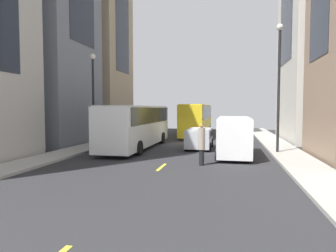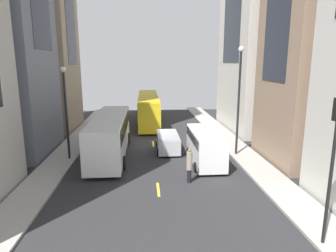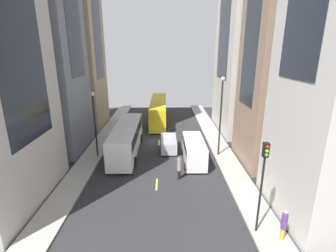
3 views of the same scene
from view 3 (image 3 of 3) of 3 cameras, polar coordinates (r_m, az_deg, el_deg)
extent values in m
plane|color=#28282B|center=(32.45, -2.07, -3.83)|extent=(41.35, 41.35, 0.00)
cube|color=#9E9B93|center=(33.44, -15.06, -3.65)|extent=(2.35, 44.00, 0.15)
cube|color=#9E9B93|center=(33.11, 11.05, -3.58)|extent=(2.35, 44.00, 0.15)
cube|color=yellow|center=(22.94, -2.61, -13.19)|extent=(0.16, 2.00, 0.01)
cube|color=yellow|center=(32.45, -2.07, -3.82)|extent=(0.16, 2.00, 0.01)
cube|color=yellow|center=(42.42, -1.78, 1.23)|extent=(0.16, 2.00, 0.01)
cube|color=yellow|center=(52.60, -1.61, 4.34)|extent=(0.16, 2.00, 0.01)
cube|color=tan|center=(40.77, -21.33, 22.85)|extent=(7.02, 7.85, 32.87)
cube|color=#1E232D|center=(40.77, -21.33, 22.85)|extent=(7.09, 4.32, 18.08)
cube|color=#937760|center=(27.32, 26.44, 20.39)|extent=(7.22, 7.25, 27.87)
cube|color=#1E232D|center=(27.32, 26.44, 20.39)|extent=(7.30, 3.99, 15.33)
cube|color=beige|center=(38.39, 19.58, 24.27)|extent=(8.21, 10.97, 33.97)
cube|color=#1E232D|center=(38.39, 19.58, 24.27)|extent=(8.29, 6.03, 18.68)
cube|color=silver|center=(29.19, -9.43, -2.77)|extent=(2.55, 11.64, 3.00)
cube|color=black|center=(28.92, -9.51, -1.18)|extent=(2.60, 10.71, 1.20)
cube|color=beige|center=(28.72, -9.58, 0.12)|extent=(2.45, 11.18, 0.08)
cylinder|color=black|center=(33.16, -10.44, -2.73)|extent=(0.46, 1.00, 1.00)
cylinder|color=black|center=(32.85, -6.40, -2.74)|extent=(0.46, 1.00, 1.00)
cylinder|color=black|center=(26.60, -12.94, -7.98)|extent=(0.46, 1.00, 1.00)
cylinder|color=black|center=(26.21, -7.87, -8.07)|extent=(0.46, 1.00, 1.00)
cube|color=yellow|center=(41.76, -2.21, 3.59)|extent=(2.45, 14.57, 3.30)
cube|color=black|center=(41.57, -2.22, 4.74)|extent=(2.50, 13.41, 1.48)
cube|color=gold|center=(41.40, -2.23, 5.87)|extent=(2.35, 13.99, 0.08)
cylinder|color=black|center=(46.53, -3.45, 3.10)|extent=(0.44, 0.76, 0.76)
cylinder|color=black|center=(46.48, -0.67, 3.12)|extent=(0.44, 0.76, 0.76)
cylinder|color=black|center=(37.84, -4.04, -0.19)|extent=(0.44, 0.76, 0.76)
cylinder|color=black|center=(37.77, -0.62, -0.17)|extent=(0.44, 0.76, 0.76)
cube|color=white|center=(26.65, 5.96, -5.57)|extent=(2.05, 5.92, 2.30)
cube|color=black|center=(26.37, 6.01, -4.06)|extent=(2.09, 5.44, 0.69)
cube|color=silver|center=(26.22, 6.04, -3.17)|extent=(1.97, 5.68, 0.08)
cylinder|color=black|center=(28.62, 3.59, -6.02)|extent=(0.37, 0.72, 0.72)
cylinder|color=black|center=(28.83, 7.35, -5.96)|extent=(0.37, 0.72, 0.72)
cylinder|color=black|center=(25.30, 4.22, -9.26)|extent=(0.37, 0.72, 0.72)
cylinder|color=black|center=(25.53, 8.49, -9.16)|extent=(0.37, 0.72, 0.72)
cube|color=#B7BABF|center=(29.83, 0.18, -4.05)|extent=(1.83, 4.12, 1.30)
cube|color=black|center=(29.71, 0.18, -3.46)|extent=(1.87, 3.79, 0.55)
cube|color=#9C9EA2|center=(29.58, 0.18, -2.80)|extent=(1.76, 3.95, 0.08)
cylinder|color=black|center=(31.20, -1.42, -4.09)|extent=(0.33, 0.62, 0.62)
cylinder|color=black|center=(31.23, 1.69, -4.07)|extent=(0.33, 0.62, 0.62)
cylinder|color=black|center=(28.83, -1.47, -5.92)|extent=(0.33, 0.62, 0.62)
cylinder|color=black|center=(28.86, 1.90, -5.90)|extent=(0.33, 0.62, 0.62)
cylinder|color=black|center=(23.59, 2.54, -11.07)|extent=(0.28, 0.28, 0.88)
cylinder|color=gray|center=(23.12, 2.58, -8.80)|extent=(0.38, 0.38, 1.19)
sphere|color=#8C6647|center=(22.82, 2.60, -7.22)|extent=(0.21, 0.21, 0.21)
cylinder|color=gold|center=(18.38, 24.72, -21.48)|extent=(0.28, 0.28, 0.82)
cylinder|color=#593372|center=(17.84, 25.11, -19.11)|extent=(0.37, 0.37, 1.04)
sphere|color=beige|center=(17.49, 25.37, -17.44)|extent=(0.21, 0.21, 0.21)
cylinder|color=black|center=(17.24, 20.36, -14.67)|extent=(0.14, 0.14, 5.28)
cube|color=black|center=(15.90, 21.50, -5.10)|extent=(0.32, 0.32, 0.90)
sphere|color=red|center=(15.66, 21.83, -4.48)|extent=(0.20, 0.20, 0.20)
sphere|color=orange|center=(15.75, 21.73, -5.34)|extent=(0.20, 0.20, 0.20)
sphere|color=green|center=(15.84, 21.63, -6.18)|extent=(0.20, 0.20, 0.20)
cylinder|color=black|center=(28.24, -16.32, -0.12)|extent=(0.18, 0.18, 6.81)
sphere|color=silver|center=(27.44, -16.94, 7.06)|extent=(0.44, 0.44, 0.44)
cylinder|color=black|center=(27.76, 11.90, 1.57)|extent=(0.18, 0.18, 8.34)
sphere|color=silver|center=(26.96, 12.47, 10.51)|extent=(0.44, 0.44, 0.44)
camera|label=1|loc=(9.80, 23.05, -43.93)|focal=32.29mm
camera|label=2|loc=(5.05, -21.36, -34.67)|focal=31.58mm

